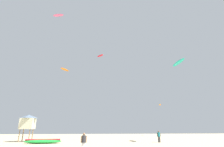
{
  "coord_description": "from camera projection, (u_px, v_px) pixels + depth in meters",
  "views": [
    {
      "loc": [
        -3.19,
        -10.75,
        1.95
      ],
      "look_at": [
        0.0,
        15.71,
        10.73
      ],
      "focal_mm": 26.97,
      "sensor_mm": 36.0,
      "label": 1
    }
  ],
  "objects": [
    {
      "name": "lifeguard_tower",
      "position": [
        28.0,
        122.0,
        27.48
      ],
      "size": [
        2.3,
        2.3,
        4.15
      ],
      "color": "#8C704C",
      "rests_on": "ground"
    },
    {
      "name": "kite_aloft_3",
      "position": [
        160.0,
        105.0,
        52.54
      ],
      "size": [
        1.73,
        2.35,
        0.47
      ],
      "color": "orange"
    },
    {
      "name": "kite_aloft_0",
      "position": [
        178.0,
        63.0,
        29.26
      ],
      "size": [
        1.21,
        3.82,
        0.58
      ],
      "color": "#19B29E"
    },
    {
      "name": "person_foreground",
      "position": [
        84.0,
        141.0,
        14.79
      ],
      "size": [
        0.52,
        0.36,
        1.61
      ],
      "rotation": [
        0.0,
        0.0,
        1.83
      ],
      "color": "silver",
      "rests_on": "ground"
    },
    {
      "name": "kite_aloft_1",
      "position": [
        65.0,
        69.0,
        48.94
      ],
      "size": [
        2.55,
        3.36,
        0.43
      ],
      "color": "orange"
    },
    {
      "name": "person_midground",
      "position": [
        159.0,
        136.0,
        25.56
      ],
      "size": [
        0.55,
        0.37,
        1.66
      ],
      "rotation": [
        0.0,
        0.0,
        1.47
      ],
      "color": "black",
      "rests_on": "ground"
    },
    {
      "name": "kite_aloft_4",
      "position": [
        58.0,
        15.0,
        35.88
      ],
      "size": [
        2.45,
        1.26,
        0.4
      ],
      "color": "#E5598C"
    },
    {
      "name": "kite_aloft_2",
      "position": [
        100.0,
        56.0,
        50.99
      ],
      "size": [
        2.19,
        2.45,
        0.34
      ],
      "color": "red"
    },
    {
      "name": "kite_grounded_near",
      "position": [
        43.0,
        141.0,
        23.31
      ],
      "size": [
        5.11,
        1.9,
        0.61
      ],
      "color": "green",
      "rests_on": "ground"
    }
  ]
}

